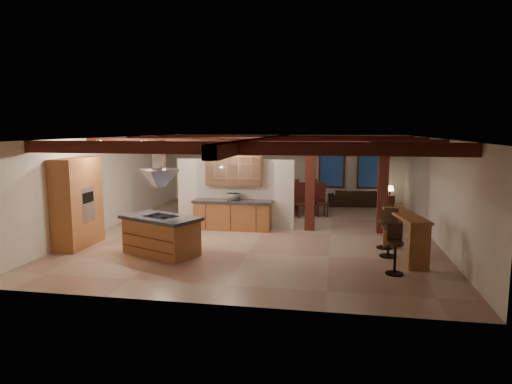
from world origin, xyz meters
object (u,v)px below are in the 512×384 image
at_px(bar_counter, 405,229).
at_px(kitchen_island, 161,235).
at_px(dining_table, 297,206).
at_px(sofa, 355,198).

bearing_deg(bar_counter, kitchen_island, -173.58).
relative_size(dining_table, bar_counter, 0.74).
bearing_deg(kitchen_island, sofa, 58.36).
bearing_deg(dining_table, sofa, 52.34).
height_order(kitchen_island, dining_table, kitchen_island).
relative_size(kitchen_island, sofa, 1.03).
distance_m(dining_table, bar_counter, 6.37).
height_order(sofa, bar_counter, bar_counter).
distance_m(kitchen_island, sofa, 9.81).
xyz_separation_m(kitchen_island, bar_counter, (6.05, 0.68, 0.25)).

